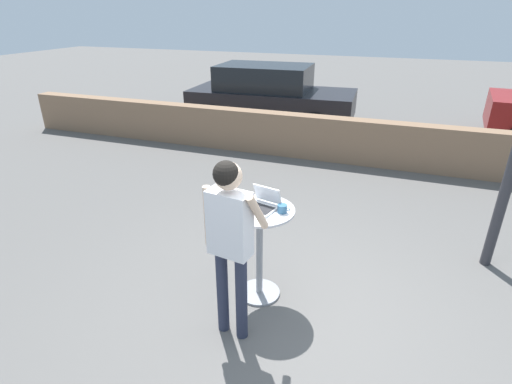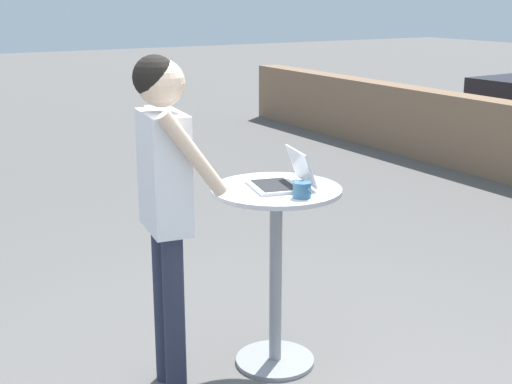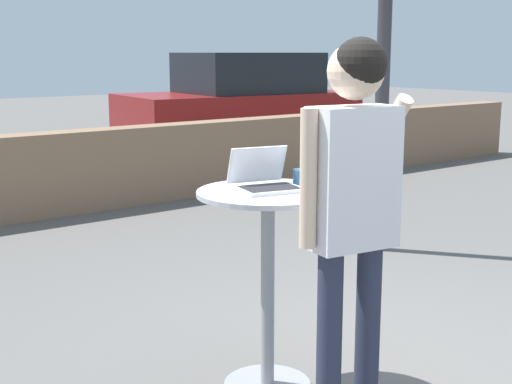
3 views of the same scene
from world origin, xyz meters
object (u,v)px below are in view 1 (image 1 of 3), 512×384
Objects in this scene: standing_person at (230,230)px; parked_car_further_down at (270,95)px; cafe_table at (259,240)px; laptop at (262,204)px; coffee_mug at (282,209)px.

standing_person is 7.67m from parked_car_further_down.
standing_person is at bearing -94.61° from cafe_table.
cafe_table is at bearing -72.75° from parked_car_further_down.
standing_person reaches higher than cafe_table.
parked_car_further_down is at bearing 105.49° from standing_person.
parked_car_further_down is (-2.10, 6.75, 0.09)m from cafe_table.
standing_person reaches higher than laptop.
standing_person is (-0.05, -0.63, 0.45)m from cafe_table.
cafe_table is 8.37× the size of coffee_mug.
laptop is 0.21× the size of standing_person.
parked_car_further_down reaches higher than cafe_table.
coffee_mug reaches higher than cafe_table.
standing_person is at bearing -74.51° from parked_car_further_down.
coffee_mug is at bearing -6.58° from laptop.
parked_car_further_down is at bearing 107.43° from laptop.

